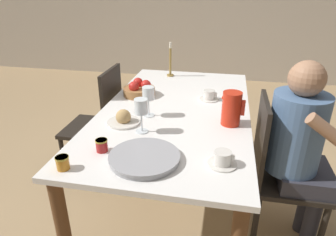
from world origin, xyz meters
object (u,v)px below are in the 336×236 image
at_px(jam_jar_amber, 63,162).
at_px(wine_glass_water, 148,95).
at_px(chair_person_side, 277,170).
at_px(chair_opposite, 100,122).
at_px(person_seated, 300,145).
at_px(bread_plate, 124,119).
at_px(candlestick_tall, 170,63).
at_px(wine_glass_juice, 141,108).
at_px(fruit_bowl, 139,90).
at_px(red_pitcher, 231,108).
at_px(teacup_near_person, 223,159).
at_px(jam_jar_red, 102,145).
at_px(teacup_across, 209,96).
at_px(serving_tray, 144,158).

bearing_deg(jam_jar_amber, wine_glass_water, 70.12).
bearing_deg(chair_person_side, chair_opposite, -107.63).
distance_m(person_seated, bread_plate, 1.03).
bearing_deg(candlestick_tall, jam_jar_amber, -97.68).
height_order(wine_glass_water, wine_glass_juice, wine_glass_juice).
bearing_deg(wine_glass_water, person_seated, -4.79).
height_order(wine_glass_juice, fruit_bowl, wine_glass_juice).
height_order(red_pitcher, teacup_near_person, red_pitcher).
bearing_deg(jam_jar_red, wine_glass_water, 75.33).
bearing_deg(jam_jar_amber, person_seated, 26.61).
relative_size(chair_opposite, teacup_across, 6.73).
bearing_deg(person_seated, wine_glass_water, -94.79).
xyz_separation_m(teacup_across, jam_jar_amber, (-0.58, -1.00, 0.01)).
xyz_separation_m(person_seated, serving_tray, (-0.79, -0.43, 0.08)).
distance_m(red_pitcher, fruit_bowl, 0.76).
relative_size(serving_tray, fruit_bowl, 1.46).
bearing_deg(bread_plate, candlestick_tall, 84.79).
relative_size(serving_tray, jam_jar_red, 5.36).
distance_m(wine_glass_water, jam_jar_amber, 0.69).
bearing_deg(teacup_across, fruit_bowl, -178.89).
relative_size(wine_glass_water, serving_tray, 0.56).
distance_m(chair_person_side, teacup_near_person, 0.62).
bearing_deg(bread_plate, red_pitcher, 10.11).
bearing_deg(candlestick_tall, chair_person_side, -47.41).
relative_size(wine_glass_juice, bread_plate, 1.00).
xyz_separation_m(teacup_near_person, teacup_across, (-0.12, 0.82, 0.00)).
xyz_separation_m(teacup_across, serving_tray, (-0.24, -0.86, -0.01)).
height_order(person_seated, bread_plate, person_seated).
bearing_deg(fruit_bowl, bread_plate, -84.97).
relative_size(jam_jar_amber, candlestick_tall, 0.21).
bearing_deg(candlestick_tall, chair_opposite, -134.80).
relative_size(teacup_near_person, bread_plate, 0.70).
bearing_deg(person_seated, bread_plate, -86.66).
bearing_deg(serving_tray, chair_opposite, 125.50).
distance_m(teacup_near_person, candlestick_tall, 1.43).
bearing_deg(teacup_near_person, chair_opposite, 139.61).
xyz_separation_m(chair_opposite, fruit_bowl, (0.35, -0.03, 0.31)).
distance_m(person_seated, wine_glass_water, 0.93).
bearing_deg(candlestick_tall, wine_glass_juice, -87.57).
bearing_deg(teacup_across, bread_plate, -134.02).
height_order(person_seated, serving_tray, person_seated).
xyz_separation_m(teacup_near_person, jam_jar_amber, (-0.70, -0.18, 0.01)).
relative_size(wine_glass_juice, jam_jar_red, 3.09).
xyz_separation_m(bread_plate, fruit_bowl, (-0.04, 0.48, 0.02)).
distance_m(teacup_across, bread_plate, 0.68).
relative_size(bread_plate, fruit_bowl, 0.85).
xyz_separation_m(red_pitcher, teacup_across, (-0.15, 0.38, -0.07)).
bearing_deg(candlestick_tall, jam_jar_red, -93.96).
relative_size(wine_glass_juice, serving_tray, 0.58).
bearing_deg(serving_tray, candlestick_tall, 95.78).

